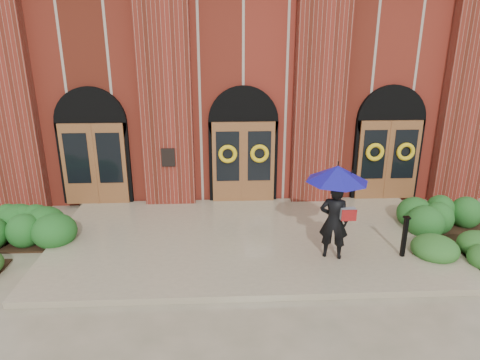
{
  "coord_description": "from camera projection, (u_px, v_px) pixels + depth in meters",
  "views": [
    {
      "loc": [
        -0.71,
        -9.82,
        5.11
      ],
      "look_at": [
        -0.19,
        1.0,
        1.41
      ],
      "focal_mm": 32.0,
      "sensor_mm": 36.0,
      "label": 1
    }
  ],
  "objects": [
    {
      "name": "hedge_wall_left",
      "position": [
        48.0,
        226.0,
        11.09
      ],
      "size": [
        3.13,
        1.25,
        0.8
      ],
      "primitive_type": "ellipsoid",
      "color": "#1C541C",
      "rests_on": "ground"
    },
    {
      "name": "metal_post",
      "position": [
        405.0,
        236.0,
        9.92
      ],
      "size": [
        0.15,
        0.15,
        1.0
      ],
      "rotation": [
        0.0,
        0.0,
        0.08
      ],
      "color": "black",
      "rests_on": "landing"
    },
    {
      "name": "ground",
      "position": [
        249.0,
        244.0,
        10.96
      ],
      "size": [
        90.0,
        90.0,
        0.0
      ],
      "primitive_type": "plane",
      "color": "gray",
      "rests_on": "ground"
    },
    {
      "name": "landing",
      "position": [
        249.0,
        239.0,
        11.08
      ],
      "size": [
        10.0,
        5.3,
        0.15
      ],
      "primitive_type": "cube",
      "color": "tan",
      "rests_on": "ground"
    },
    {
      "name": "man_with_umbrella",
      "position": [
        336.0,
        194.0,
        9.57
      ],
      "size": [
        1.76,
        1.76,
        2.23
      ],
      "rotation": [
        0.0,
        0.0,
        2.84
      ],
      "color": "black",
      "rests_on": "landing"
    },
    {
      "name": "church_building",
      "position": [
        236.0,
        74.0,
        18.14
      ],
      "size": [
        16.2,
        12.53,
        7.0
      ],
      "color": "maroon",
      "rests_on": "ground"
    },
    {
      "name": "hedge_wall_right",
      "position": [
        477.0,
        217.0,
        11.59
      ],
      "size": [
        3.21,
        1.28,
        0.82
      ],
      "primitive_type": "ellipsoid",
      "color": "#1F531D",
      "rests_on": "ground"
    },
    {
      "name": "hedge_front_right",
      "position": [
        473.0,
        255.0,
        9.88
      ],
      "size": [
        1.58,
        1.36,
        0.56
      ],
      "primitive_type": "ellipsoid",
      "color": "#285920",
      "rests_on": "ground"
    }
  ]
}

